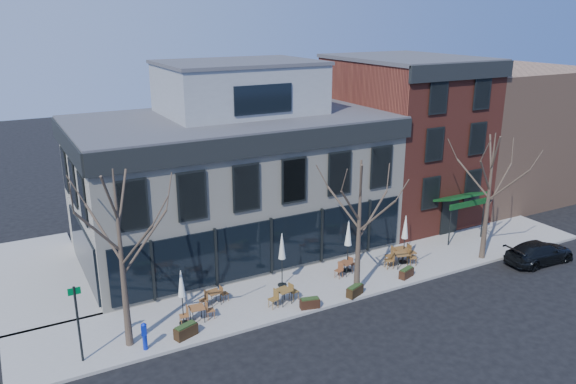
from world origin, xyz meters
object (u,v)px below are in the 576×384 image
parked_sedan (539,252)px  call_box (144,335)px  umbrella_0 (181,287)px  cafe_set_0 (197,312)px

parked_sedan → call_box: (-22.63, 1.84, 0.20)m
call_box → parked_sedan: bearing=-4.6°
parked_sedan → umbrella_0: size_ratio=1.65×
parked_sedan → call_box: bearing=87.8°
call_box → cafe_set_0: (2.75, 1.15, -0.24)m
cafe_set_0 → umbrella_0: 1.58m
parked_sedan → umbrella_0: 20.79m
call_box → cafe_set_0: bearing=22.7°
parked_sedan → cafe_set_0: size_ratio=2.60×
cafe_set_0 → call_box: bearing=-157.3°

